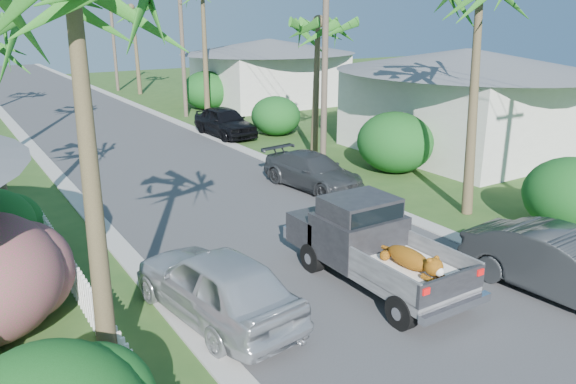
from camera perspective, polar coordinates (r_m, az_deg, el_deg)
ground at (r=11.80m, az=19.23°, el=-15.84°), size 120.00×120.00×0.00m
road at (r=32.46m, az=-17.42°, el=5.65°), size 8.00×100.00×0.02m
curb_left at (r=31.66m, az=-24.93°, el=4.56°), size 0.60×100.00×0.06m
curb_right at (r=33.79m, az=-10.37°, el=6.65°), size 0.60×100.00×0.06m
pickup_truck at (r=13.91m, az=7.92°, el=-4.97°), size 1.98×5.12×2.06m
parked_car_rn at (r=14.52m, az=26.23°, el=-6.77°), size 2.06×4.79×1.53m
parked_car_rm at (r=21.16m, az=2.52°, el=2.09°), size 2.39×4.64×1.29m
parked_car_rf at (r=30.47m, az=-6.43°, el=7.09°), size 1.97×4.64×1.56m
parked_car_ln at (r=12.27m, az=-7.34°, el=-9.29°), size 2.47×4.85×1.58m
palm_r_b at (r=25.47m, az=2.97°, el=16.81°), size 4.40×4.40×7.20m
palm_r_d at (r=48.07m, az=-15.48°, el=17.57°), size 4.40×4.40×8.00m
shrub_r_a at (r=18.73m, az=27.14°, el=-0.36°), size 2.80×3.08×2.30m
shrub_r_b at (r=23.68m, az=10.80°, el=4.99°), size 3.00×3.30×2.50m
shrub_r_c at (r=30.60m, az=-1.25°, el=7.75°), size 2.60×2.86×2.10m
shrub_r_d at (r=39.57m, az=-8.27°, el=10.20°), size 3.20×3.52×2.60m
picket_fence at (r=12.88m, az=-19.72°, el=-10.35°), size 0.10×11.00×1.00m
house_right_near at (r=27.91m, az=17.44°, el=8.42°), size 8.00×9.00×4.80m
house_right_far at (r=41.76m, az=-1.94°, el=11.89°), size 9.00×8.00×4.60m
utility_pole_b at (r=23.32m, az=3.77°, el=13.40°), size 1.60×0.26×9.00m
utility_pole_c at (r=36.51m, az=-10.70°, el=14.68°), size 1.60×0.26×9.00m
utility_pole_d at (r=50.71m, az=-17.34°, el=14.97°), size 1.60×0.26×9.00m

